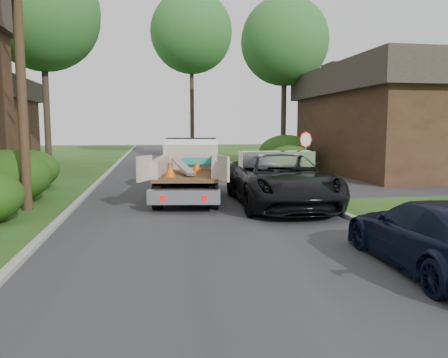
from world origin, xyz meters
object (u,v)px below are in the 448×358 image
black_pickup (280,179)px  navy_suv (435,235)px  house_right (405,119)px  tree_left_far (42,14)px  stop_sign (305,147)px  tree_center_far (191,33)px  tree_right_far (285,42)px  utility_pole (20,44)px  flatbed_truck (190,165)px

black_pickup → navy_suv: size_ratio=1.41×
house_right → tree_left_far: tree_left_far is taller
tree_left_far → navy_suv: tree_left_far is taller
black_pickup → navy_suv: bearing=-80.5°
stop_sign → tree_left_far: bearing=147.8°
tree_center_far → navy_suv: 34.14m
tree_right_far → utility_pole: bearing=-130.8°
stop_sign → flatbed_truck: (-5.29, -1.86, -0.56)m
black_pickup → navy_suv: black_pickup is taller
tree_center_far → utility_pole: bearing=-106.6°
tree_right_far → tree_center_far: 11.68m
navy_suv → tree_center_far: bearing=-84.4°
utility_pole → tree_left_far: 12.77m
tree_left_far → tree_center_far: (9.50, 13.00, 2.00)m
tree_right_far → navy_suv: (-3.91, -22.50, -7.82)m
utility_pole → flatbed_truck: 7.03m
stop_sign → utility_pole: 11.91m
utility_pole → flatbed_truck: size_ratio=1.62×
utility_pole → flatbed_truck: (5.39, 2.16, -3.96)m
tree_right_far → flatbed_truck: size_ratio=1.87×
tree_left_far → flatbed_truck: size_ratio=1.98×
stop_sign → flatbed_truck: bearing=-160.6°
tree_center_far → stop_sign: bearing=-81.3°
tree_center_far → flatbed_truck: tree_center_far is taller
utility_pole → tree_center_far: size_ratio=0.68×
tree_right_far → black_pickup: size_ratio=1.79×
house_right → tree_left_far: 21.52m
stop_sign → utility_pole: bearing=-159.4°
utility_pole → black_pickup: size_ratio=1.56×
navy_suv → tree_left_far: bearing=-57.6°
house_right → flatbed_truck: house_right is taller
navy_suv → house_right: bearing=-116.9°
tree_left_far → black_pickup: 18.05m
stop_sign → tree_left_far: tree_left_far is taller
stop_sign → tree_right_far: size_ratio=0.22×
flatbed_truck → tree_right_far: bearing=67.5°
stop_sign → tree_left_far: (-12.70, 8.00, 7.20)m
tree_center_far → black_pickup: (0.71, -25.50, -10.09)m
house_right → black_pickup: 14.19m
flatbed_truck → tree_left_far: bearing=134.9°
tree_left_far → tree_right_far: size_ratio=1.06×
tree_right_far → navy_suv: bearing=-99.8°
tree_left_far → navy_suv: bearing=-60.4°
house_right → tree_left_far: bearing=171.7°
stop_sign → house_right: (7.80, 5.00, 1.38)m
utility_pole → tree_left_far: tree_left_far is taller
stop_sign → flatbed_truck: stop_sign is taller
flatbed_truck → black_pickup: 3.86m
tree_left_far → black_pickup: bearing=-50.8°
house_right → navy_suv: bearing=-119.7°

